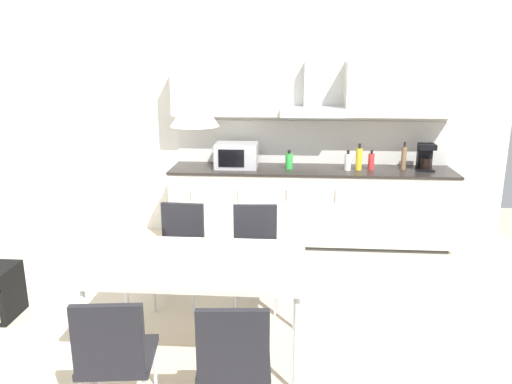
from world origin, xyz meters
TOP-DOWN VIEW (x-y plane):
  - ground_plane at (0.00, 0.00)m, footprint 7.33×7.56m
  - wall_back at (0.00, 2.57)m, footprint 5.86×0.10m
  - kitchen_counter at (0.66, 2.20)m, footprint 3.20×0.66m
  - backsplash_tile at (0.66, 2.51)m, footprint 3.18×0.02m
  - upper_wall_cabinets at (0.66, 2.35)m, footprint 3.18×0.40m
  - microwave at (-0.20, 2.20)m, footprint 0.48×0.35m
  - coffee_maker at (1.92, 2.23)m, footprint 0.18×0.19m
  - bottle_yellow at (1.18, 2.17)m, footprint 0.07×0.07m
  - bottle_white at (1.06, 2.15)m, footprint 0.07×0.07m
  - bottle_red at (1.33, 2.21)m, footprint 0.07×0.07m
  - bottle_green at (0.40, 2.18)m, footprint 0.08×0.08m
  - bottle_brown at (1.69, 2.25)m, footprint 0.06×0.06m
  - dining_table at (-0.19, -0.18)m, footprint 1.48×0.91m
  - chair_far_right at (0.13, 0.66)m, footprint 0.43×0.43m
  - chair_near_left at (-0.52, -1.01)m, footprint 0.44×0.44m
  - chair_far_left at (-0.52, 0.66)m, footprint 0.43×0.43m
  - chair_near_right at (0.15, -1.01)m, footprint 0.43×0.43m
  - pendant_lamp at (-0.19, -0.18)m, footprint 0.32×0.32m

SIDE VIEW (x-z plane):
  - ground_plane at x=0.00m, z-range -0.02..0.00m
  - kitchen_counter at x=0.66m, z-range 0.00..0.89m
  - chair_far_right at x=0.13m, z-range 0.10..0.97m
  - chair_near_left at x=-0.52m, z-range 0.10..0.97m
  - chair_far_left at x=-0.52m, z-range 0.10..0.97m
  - chair_near_right at x=0.15m, z-range 0.10..0.97m
  - dining_table at x=-0.19m, z-range 0.32..1.06m
  - bottle_green at x=0.40m, z-range 0.87..1.08m
  - bottle_red at x=1.33m, z-range 0.87..1.09m
  - bottle_white at x=1.06m, z-range 0.87..1.09m
  - bottle_yellow at x=1.18m, z-range 0.86..1.16m
  - bottle_brown at x=1.69m, z-range 0.86..1.17m
  - microwave at x=-0.20m, z-range 0.88..1.16m
  - coffee_maker at x=1.92m, z-range 0.88..1.18m
  - backsplash_tile at x=0.66m, z-range 0.88..1.39m
  - wall_back at x=0.00m, z-range 0.00..2.86m
  - upper_wall_cabinets at x=0.66m, z-range 1.45..2.05m
  - pendant_lamp at x=-0.19m, z-range 1.67..1.89m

